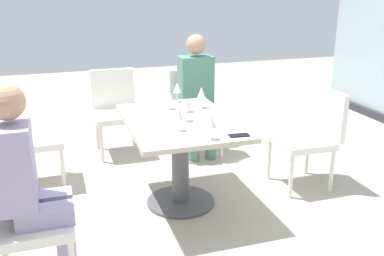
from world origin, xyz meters
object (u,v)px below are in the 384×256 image
dining_table_main (180,143)px  person_far_left (198,90)px  chair_near_window (312,132)px  coffee_cup (186,107)px  wine_glass_4 (178,113)px  wine_glass_2 (186,105)px  cell_phone_on_table (239,135)px  chair_front_right (13,215)px  wine_glass_3 (202,93)px  chair_front_left (23,134)px  person_front_right (29,180)px  wine_glass_5 (177,88)px  chair_far_left (194,107)px  wine_glass_1 (169,94)px  chair_side_end (115,106)px  wine_glass_0 (211,121)px

dining_table_main → person_far_left: person_far_left is taller
chair_near_window → coffee_cup: size_ratio=9.67×
dining_table_main → wine_glass_4: bearing=-18.2°
wine_glass_2 → cell_phone_on_table: bearing=29.8°
chair_front_right → wine_glass_3: 1.83m
chair_front_left → wine_glass_3: wine_glass_3 is taller
chair_near_window → person_front_right: bearing=-72.4°
wine_glass_3 → wine_glass_5: size_ratio=1.00×
dining_table_main → wine_glass_4: size_ratio=6.40×
chair_far_left → wine_glass_3: bearing=-14.0°
chair_front_right → wine_glass_4: bearing=113.0°
wine_glass_4 → wine_glass_5: same height
wine_glass_4 → wine_glass_5: 0.79m
chair_front_right → chair_front_left: same height
chair_front_left → wine_glass_3: 1.60m
wine_glass_1 → wine_glass_4: size_ratio=1.00×
wine_glass_3 → cell_phone_on_table: (0.76, 0.02, -0.13)m
chair_front_right → chair_near_window: bearing=106.9°
chair_front_left → wine_glass_1: size_ratio=4.70×
chair_front_right → wine_glass_5: bearing=132.8°
chair_front_right → wine_glass_2: wine_glass_2 is taller
coffee_cup → cell_phone_on_table: (0.69, 0.18, -0.04)m
chair_far_left → chair_side_end: (-0.27, -0.80, 0.00)m
person_far_left → wine_glass_1: person_far_left is taller
chair_side_end → person_far_left: size_ratio=0.69×
chair_near_window → wine_glass_0: bearing=-66.4°
chair_front_right → chair_far_left: 2.50m
chair_far_left → coffee_cup: chair_far_left is taller
person_far_left → wine_glass_0: bearing=-15.0°
chair_side_end → cell_phone_on_table: chair_side_end is taller
chair_front_right → wine_glass_1: size_ratio=4.70×
person_front_right → wine_glass_1: 1.53m
wine_glass_2 → cell_phone_on_table: wine_glass_2 is taller
dining_table_main → chair_front_left: 1.42m
person_front_right → cell_phone_on_table: (-0.24, 1.39, 0.03)m
chair_far_left → wine_glass_1: wine_glass_1 is taller
chair_front_right → person_front_right: size_ratio=0.69×
chair_side_end → wine_glass_1: (1.06, 0.31, 0.37)m
person_far_left → wine_glass_4: (1.25, -0.56, 0.16)m
dining_table_main → wine_glass_5: bearing=166.2°
person_front_right → coffee_cup: bearing=127.4°
wine_glass_3 → chair_far_left: bearing=166.0°
person_front_right → coffee_cup: person_front_right is taller
chair_near_window → wine_glass_5: 1.25m
chair_front_right → wine_glass_0: bearing=100.4°
dining_table_main → person_front_right: (0.74, -1.10, 0.17)m
chair_side_end → wine_glass_5: bearing=27.0°
wine_glass_3 → wine_glass_5: same height
chair_side_end → person_far_left: person_far_left is taller
chair_far_left → wine_glass_4: size_ratio=4.70×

